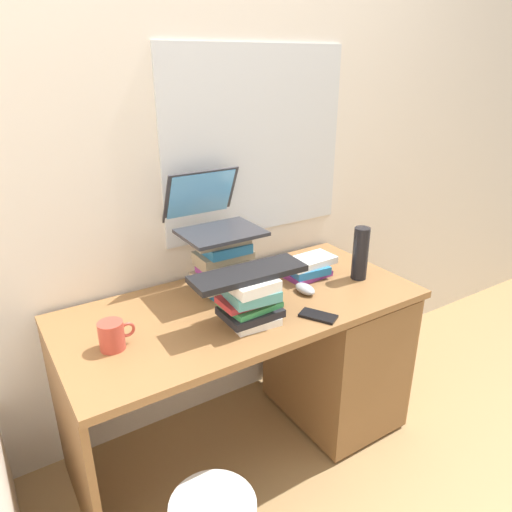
# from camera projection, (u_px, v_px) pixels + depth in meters

# --- Properties ---
(ground_plane) EXTENTS (6.00, 6.00, 0.00)m
(ground_plane) POSITION_uv_depth(u_px,v_px,m) (245.00, 444.00, 2.14)
(ground_plane) COLOR #9E7A4C
(wall_back) EXTENTS (6.00, 0.06, 2.60)m
(wall_back) POSITION_uv_depth(u_px,v_px,m) (195.00, 141.00, 1.94)
(wall_back) COLOR silver
(wall_back) RESTS_ON ground
(desk) EXTENTS (1.42, 0.66, 0.72)m
(desk) POSITION_uv_depth(u_px,v_px,m) (315.00, 349.00, 2.15)
(desk) COLOR olive
(desk) RESTS_ON ground
(book_stack_tall) EXTENTS (0.24, 0.18, 0.25)m
(book_stack_tall) POSITION_uv_depth(u_px,v_px,m) (222.00, 263.00, 1.92)
(book_stack_tall) COLOR #2672B2
(book_stack_tall) RESTS_ON desk
(book_stack_keyboard_riser) EXTENTS (0.21, 0.19, 0.18)m
(book_stack_keyboard_riser) POSITION_uv_depth(u_px,v_px,m) (250.00, 299.00, 1.70)
(book_stack_keyboard_riser) COLOR white
(book_stack_keyboard_riser) RESTS_ON desk
(book_stack_side) EXTENTS (0.23, 0.18, 0.09)m
(book_stack_side) POSITION_uv_depth(u_px,v_px,m) (307.00, 267.00, 2.09)
(book_stack_side) COLOR #8C338C
(book_stack_side) RESTS_ON desk
(laptop) EXTENTS (0.31, 0.34, 0.23)m
(laptop) POSITION_uv_depth(u_px,v_px,m) (212.00, 216.00, 1.90)
(laptop) COLOR #2D2D33
(laptop) RESTS_ON book_stack_tall
(keyboard) EXTENTS (0.42, 0.15, 0.02)m
(keyboard) POSITION_uv_depth(u_px,v_px,m) (248.00, 274.00, 1.67)
(keyboard) COLOR black
(keyboard) RESTS_ON book_stack_keyboard_riser
(computer_mouse) EXTENTS (0.06, 0.10, 0.04)m
(computer_mouse) POSITION_uv_depth(u_px,v_px,m) (305.00, 289.00, 1.94)
(computer_mouse) COLOR #A5A8AD
(computer_mouse) RESTS_ON desk
(mug) EXTENTS (0.12, 0.08, 0.10)m
(mug) POSITION_uv_depth(u_px,v_px,m) (112.00, 335.00, 1.56)
(mug) COLOR #B23F33
(mug) RESTS_ON desk
(water_bottle) EXTENTS (0.07, 0.07, 0.23)m
(water_bottle) POSITION_uv_depth(u_px,v_px,m) (360.00, 253.00, 2.04)
(water_bottle) COLOR black
(water_bottle) RESTS_ON desk
(cell_phone) EXTENTS (0.12, 0.15, 0.01)m
(cell_phone) POSITION_uv_depth(u_px,v_px,m) (318.00, 316.00, 1.76)
(cell_phone) COLOR black
(cell_phone) RESTS_ON desk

